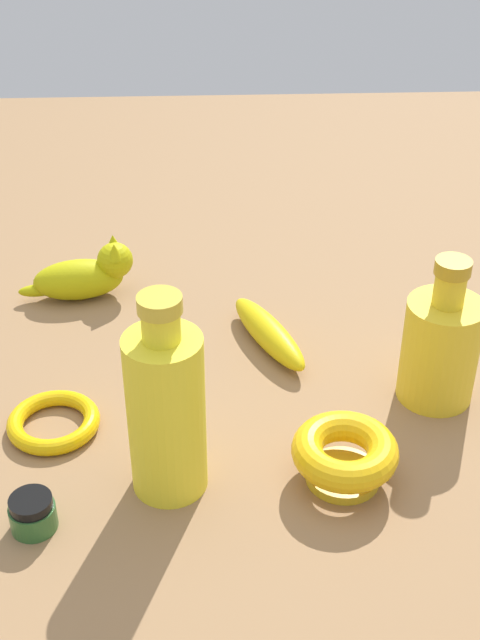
# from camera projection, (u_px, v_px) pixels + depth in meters

# --- Properties ---
(ground) EXTENTS (2.00, 2.00, 0.00)m
(ground) POSITION_uv_depth(u_px,v_px,m) (240.00, 383.00, 0.99)
(ground) COLOR #936D47
(banana) EXTENTS (0.17, 0.10, 0.04)m
(banana) POSITION_uv_depth(u_px,v_px,m) (269.00, 333.00, 1.05)
(banana) COLOR yellow
(banana) RESTS_ON ground
(bottle_tall) EXTENTS (0.07, 0.07, 0.22)m
(bottle_tall) POSITION_uv_depth(u_px,v_px,m) (166.00, 410.00, 0.81)
(bottle_tall) COLOR yellow
(bottle_tall) RESTS_ON ground
(bowl) EXTENTS (0.11, 0.11, 0.05)m
(bowl) POSITION_uv_depth(u_px,v_px,m) (345.00, 454.00, 0.85)
(bowl) COLOR gold
(bowl) RESTS_ON ground
(nail_polish_jar) EXTENTS (0.04, 0.04, 0.04)m
(nail_polish_jar) POSITION_uv_depth(u_px,v_px,m) (33.00, 513.00, 0.80)
(nail_polish_jar) COLOR #2F602B
(nail_polish_jar) RESTS_ON ground
(cat_figurine) EXTENTS (0.07, 0.15, 0.08)m
(cat_figurine) POSITION_uv_depth(u_px,v_px,m) (87.00, 274.00, 1.14)
(cat_figurine) COLOR #B3B10C
(cat_figurine) RESTS_ON ground
(bangle) EXTENTS (0.10, 0.10, 0.02)m
(bangle) POSITION_uv_depth(u_px,v_px,m) (54.00, 422.00, 0.92)
(bangle) COLOR #E8B60A
(bangle) RESTS_ON ground
(bottle_short) EXTENTS (0.08, 0.08, 0.18)m
(bottle_short) POSITION_uv_depth(u_px,v_px,m) (440.00, 346.00, 0.94)
(bottle_short) COLOR yellow
(bottle_short) RESTS_ON ground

